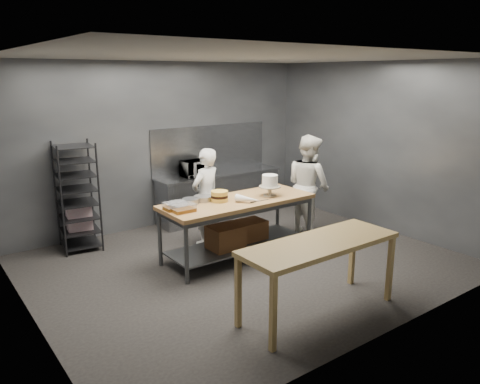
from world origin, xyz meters
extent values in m
plane|color=black|center=(0.00, 0.00, 0.00)|extent=(6.00, 6.00, 0.00)
cube|color=#4C4F54|center=(0.00, 2.50, 1.50)|extent=(6.00, 0.04, 3.00)
cube|color=#99653D|center=(0.06, 0.27, 0.89)|extent=(2.40, 0.90, 0.06)
cube|color=#47494C|center=(0.06, 0.27, 0.20)|extent=(2.25, 0.75, 0.03)
cylinder|color=#47494C|center=(-1.08, -0.12, 0.43)|extent=(0.06, 0.06, 0.86)
cylinder|color=#47494C|center=(-1.08, 0.66, 0.43)|extent=(0.06, 0.06, 0.86)
cylinder|color=#47494C|center=(1.20, -0.12, 0.43)|extent=(0.06, 0.06, 0.86)
cylinder|color=#47494C|center=(1.20, 0.66, 0.43)|extent=(0.06, 0.06, 0.86)
cube|color=brown|center=(-0.21, 0.23, 0.39)|extent=(0.50, 0.40, 0.35)
cube|color=brown|center=(0.36, 0.35, 0.36)|extent=(0.45, 0.38, 0.30)
cube|color=olive|center=(-0.23, -1.72, 0.87)|extent=(2.00, 0.70, 0.06)
cube|color=olive|center=(-1.18, -2.02, 0.42)|extent=(0.06, 0.06, 0.84)
cube|color=olive|center=(-1.18, -1.42, 0.42)|extent=(0.06, 0.06, 0.84)
cube|color=olive|center=(0.72, -2.02, 0.42)|extent=(0.06, 0.06, 0.84)
cube|color=olive|center=(0.72, -1.42, 0.42)|extent=(0.06, 0.06, 0.84)
cube|color=slate|center=(1.00, 2.18, 0.88)|extent=(2.60, 0.60, 0.04)
cube|color=slate|center=(1.00, 2.18, 0.43)|extent=(2.56, 0.56, 0.86)
cube|color=slate|center=(1.00, 2.48, 1.35)|extent=(2.60, 0.02, 0.90)
cube|color=black|center=(-1.79, 2.10, 0.88)|extent=(0.68, 0.72, 1.75)
cube|color=silver|center=(-1.79, 2.10, 0.54)|extent=(0.41, 0.29, 0.45)
imported|color=white|center=(-0.01, 1.07, 0.81)|extent=(0.67, 0.54, 1.61)
imported|color=white|center=(1.70, 0.43, 0.88)|extent=(0.75, 0.92, 1.77)
imported|color=black|center=(0.48, 2.18, 1.05)|extent=(0.54, 0.37, 0.30)
cylinder|color=#A69C85|center=(0.59, 0.16, 0.93)|extent=(0.20, 0.20, 0.02)
cylinder|color=#A69C85|center=(0.59, 0.16, 1.00)|extent=(0.06, 0.06, 0.12)
cylinder|color=#A69C85|center=(0.59, 0.16, 1.07)|extent=(0.34, 0.34, 0.02)
cylinder|color=white|center=(0.59, 0.16, 1.17)|extent=(0.24, 0.24, 0.18)
cylinder|color=gold|center=(-0.22, 0.36, 0.95)|extent=(0.26, 0.26, 0.06)
cylinder|color=black|center=(-0.22, 0.36, 1.00)|extent=(0.26, 0.26, 0.04)
cylinder|color=gold|center=(-0.22, 0.36, 1.05)|extent=(0.26, 0.26, 0.06)
cylinder|color=gray|center=(-0.63, 0.51, 0.96)|extent=(0.25, 0.25, 0.07)
cylinder|color=gray|center=(-0.40, 0.53, 0.96)|extent=(0.28, 0.28, 0.07)
cylinder|color=gray|center=(-0.91, 0.41, 0.96)|extent=(0.29, 0.29, 0.07)
cone|color=white|center=(0.06, 0.03, 0.98)|extent=(0.29, 0.39, 0.12)
cube|color=slate|center=(0.33, 0.01, 0.92)|extent=(0.28, 0.02, 0.00)
cube|color=black|center=(0.15, 0.01, 0.93)|extent=(0.09, 0.02, 0.02)
cube|color=#9C651F|center=(-0.93, 0.19, 0.95)|extent=(0.30, 0.20, 0.05)
cube|color=silver|center=(-0.93, 0.19, 1.00)|extent=(0.31, 0.21, 0.06)
cube|color=#9C651F|center=(-0.97, 0.36, 0.95)|extent=(0.30, 0.20, 0.05)
cube|color=silver|center=(-0.97, 0.36, 1.00)|extent=(0.31, 0.21, 0.06)
camera|label=1|loc=(-3.98, -5.26, 2.76)|focal=35.00mm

